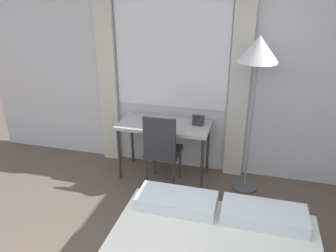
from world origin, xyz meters
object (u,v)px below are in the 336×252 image
(telephone, at_px, (198,120))
(book, at_px, (159,120))
(desk, at_px, (164,129))
(standing_lamp, at_px, (258,58))
(desk_chair, at_px, (162,148))

(telephone, relative_size, book, 0.53)
(desk, xyz_separation_m, standing_lamp, (1.03, -0.03, 0.93))
(standing_lamp, xyz_separation_m, book, (-1.12, 0.09, -0.85))
(desk_chair, relative_size, book, 3.44)
(standing_lamp, distance_m, telephone, 1.03)
(standing_lamp, bearing_deg, telephone, 168.61)
(book, bearing_deg, telephone, 4.11)
(standing_lamp, bearing_deg, book, 175.40)
(desk_chair, xyz_separation_m, telephone, (0.36, 0.36, 0.25))
(book, bearing_deg, desk_chair, -67.74)
(desk, height_order, telephone, telephone)
(standing_lamp, distance_m, book, 1.41)
(desk_chair, relative_size, telephone, 6.51)
(desk, height_order, desk_chair, desk_chair)
(standing_lamp, height_order, book, standing_lamp)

